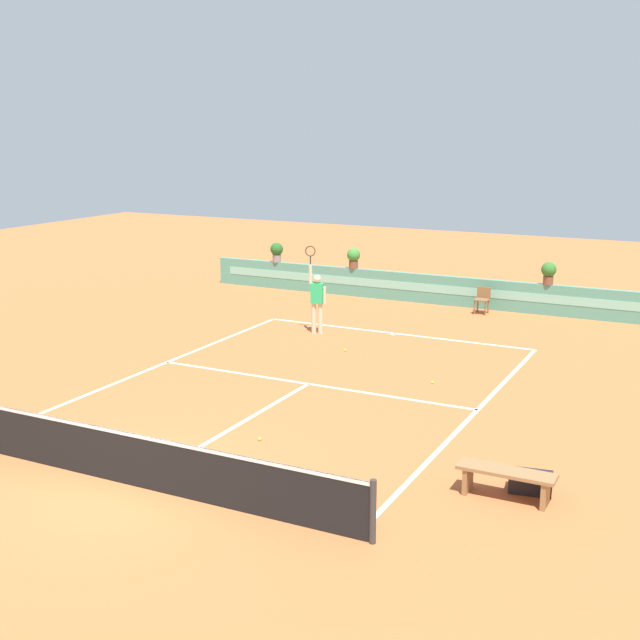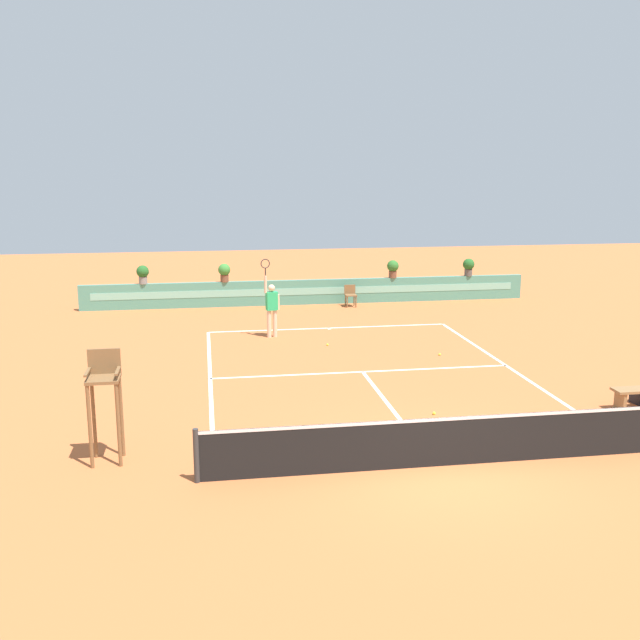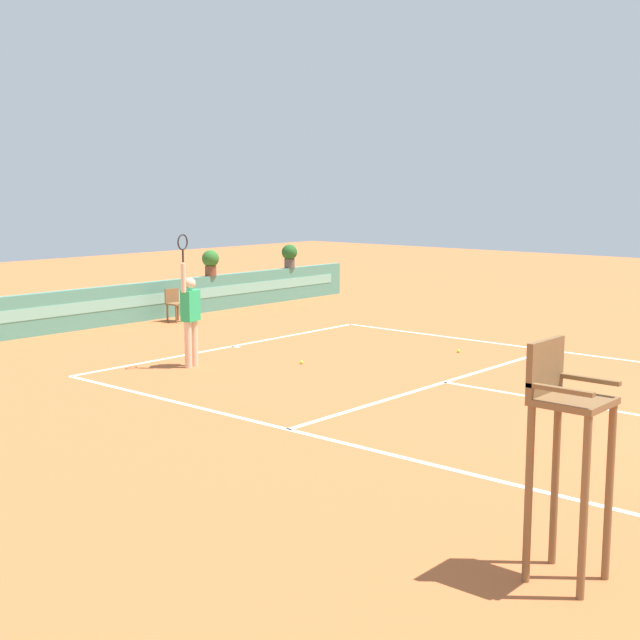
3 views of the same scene
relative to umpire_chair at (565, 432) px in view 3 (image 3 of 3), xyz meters
The scene contains 10 objects.
ground_plane 7.82m from the umpire_chair, 37.93° to the left, with size 60.00×60.00×0.00m, color #BC6033.
court_lines 8.28m from the umpire_chair, 41.91° to the left, with size 8.32×11.94×0.01m.
back_wall_barrier 16.32m from the umpire_chair, 68.11° to the left, with size 18.00×0.21×1.00m.
umpire_chair is the anchor object (origin of this frame).
ball_kid_chair 16.31m from the umpire_chair, 62.13° to the left, with size 0.44×0.44×0.85m.
tennis_player 10.43m from the umpire_chair, 67.28° to the left, with size 0.61×0.29×2.58m.
tennis_ball_near_baseline 10.93m from the umpire_chair, 36.69° to the left, with size 0.07×0.07×0.07m, color #CCE033.
tennis_ball_by_sideline 10.01m from the umpire_chair, 55.47° to the left, with size 0.07×0.07×0.07m, color #CCE033.
potted_plant_far_right 19.79m from the umpire_chair, 49.83° to the left, with size 0.48×0.48×0.72m.
potted_plant_right 17.87m from the umpire_chair, 57.81° to the left, with size 0.48×0.48×0.72m.
Camera 3 is at (-13.07, -1.97, 3.45)m, focal length 49.31 mm.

